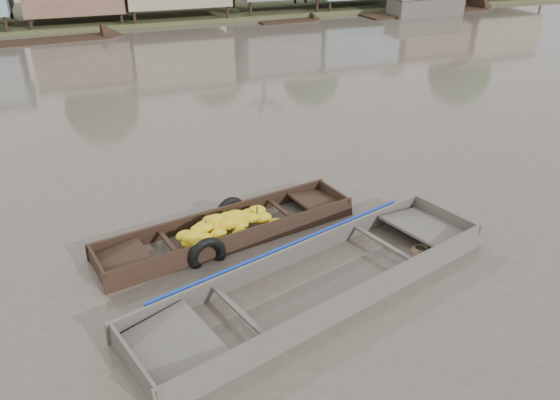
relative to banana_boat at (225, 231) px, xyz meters
name	(u,v)px	position (x,y,z in m)	size (l,w,h in m)	color
ground	(319,260)	(1.61, -1.54, -0.18)	(120.00, 120.00, 0.00)	#4C443A
banana_boat	(225,231)	(0.00, 0.00, 0.00)	(6.11, 2.56, 0.86)	black
viewer_boat	(319,284)	(1.23, -2.38, -0.11)	(7.98, 4.16, 0.62)	#423E38
distant_boats	(361,18)	(15.38, 22.89, 0.03)	(47.14, 15.09, 1.38)	black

